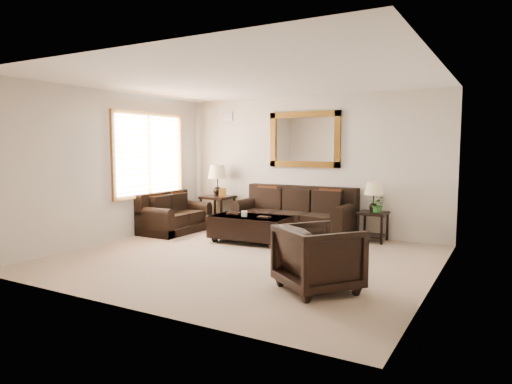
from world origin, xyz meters
The scene contains 11 objects.
room centered at (0.00, 0.00, 1.35)m, with size 5.51×5.01×2.71m.
window centered at (-2.70, 0.90, 1.55)m, with size 0.07×1.96×1.66m.
mirror centered at (-0.08, 2.47, 1.85)m, with size 1.50×0.06×1.10m.
air_vent centered at (-1.90, 2.48, 2.35)m, with size 0.25×0.02×0.18m, color #999999.
sofa centered at (-0.08, 2.05, 0.34)m, with size 2.29×0.99×0.94m.
loveseat centered at (-2.36, 1.17, 0.29)m, with size 0.84×1.41×0.79m.
end_table_left centered at (-1.95, 2.16, 0.86)m, with size 0.60×0.60×1.32m.
end_table_right centered at (1.39, 2.21, 0.71)m, with size 0.49×0.49×1.08m.
coffee_table centered at (-0.50, 1.04, 0.30)m, with size 1.44×0.83×0.59m.
armchair centered at (1.60, -0.94, 0.43)m, with size 0.84×0.79×0.86m, color black.
potted_plant centered at (1.50, 2.12, 0.66)m, with size 0.27×0.30×0.24m, color #1F511B.
Camera 1 is at (3.55, -5.90, 1.70)m, focal length 32.00 mm.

